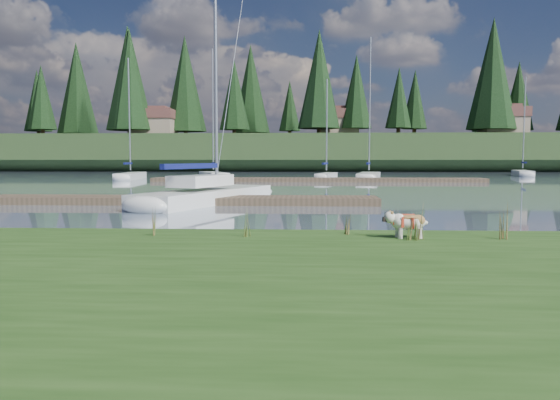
{
  "coord_description": "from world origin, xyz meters",
  "views": [
    {
      "loc": [
        1.08,
        -13.0,
        1.87
      ],
      "look_at": [
        0.5,
        -0.5,
        0.9
      ],
      "focal_mm": 35.0,
      "sensor_mm": 36.0,
      "label": 1
    }
  ],
  "objects": [
    {
      "name": "sailboat_bg_5",
      "position": [
        23.89,
        45.67,
        0.32
      ],
      "size": [
        3.01,
        7.31,
        10.35
      ],
      "rotation": [
        0.0,
        0.0,
        1.34
      ],
      "color": "silver",
      "rests_on": "ground"
    },
    {
      "name": "mud_lip",
      "position": [
        0.0,
        -1.6,
        0.07
      ],
      "size": [
        60.0,
        0.5,
        0.14
      ],
      "primitive_type": "cube",
      "color": "#33281C",
      "rests_on": "ground"
    },
    {
      "name": "sailboat_bg_1",
      "position": [
        -7.57,
        37.23,
        0.33
      ],
      "size": [
        4.18,
        7.95,
        11.8
      ],
      "rotation": [
        0.0,
        0.0,
        1.92
      ],
      "color": "silver",
      "rests_on": "ground"
    },
    {
      "name": "sailboat_bg_2",
      "position": [
        3.01,
        34.74,
        0.34
      ],
      "size": [
        2.31,
        5.72,
        8.7
      ],
      "rotation": [
        0.0,
        0.0,
        1.35
      ],
      "color": "silver",
      "rests_on": "ground"
    },
    {
      "name": "conifer_3",
      "position": [
        -10.0,
        72.0,
        11.74
      ],
      "size": [
        4.84,
        4.84,
        12.25
      ],
      "color": "#382619",
      "rests_on": "ridge"
    },
    {
      "name": "weed_4",
      "position": [
        3.06,
        -2.97,
        0.54
      ],
      "size": [
        0.17,
        0.14,
        0.46
      ],
      "color": "#475B23",
      "rests_on": "bank"
    },
    {
      "name": "dock_far",
      "position": [
        2.0,
        30.0,
        0.15
      ],
      "size": [
        26.0,
        2.2,
        0.3
      ],
      "primitive_type": "cube",
      "color": "#4C3D2C",
      "rests_on": "ground"
    },
    {
      "name": "house_0",
      "position": [
        -22.0,
        70.0,
        7.31
      ],
      "size": [
        6.3,
        5.3,
        4.65
      ],
      "color": "gray",
      "rests_on": "ridge"
    },
    {
      "name": "dock_near",
      "position": [
        -4.0,
        9.0,
        0.15
      ],
      "size": [
        16.0,
        2.0,
        0.3
      ],
      "primitive_type": "cube",
      "color": "#4C3D2C",
      "rests_on": "ground"
    },
    {
      "name": "bank",
      "position": [
        0.0,
        -6.0,
        0.17
      ],
      "size": [
        60.0,
        9.0,
        0.35
      ],
      "primitive_type": "cube",
      "color": "#2A4B1A",
      "rests_on": "ground"
    },
    {
      "name": "weed_0",
      "position": [
        -0.05,
        -2.55,
        0.57
      ],
      "size": [
        0.17,
        0.14,
        0.53
      ],
      "color": "#475B23",
      "rests_on": "bank"
    },
    {
      "name": "weed_2",
      "position": [
        3.17,
        -2.8,
        0.63
      ],
      "size": [
        0.17,
        0.14,
        0.66
      ],
      "color": "#475B23",
      "rests_on": "bank"
    },
    {
      "name": "conifer_1",
      "position": [
        -40.0,
        71.0,
        11.28
      ],
      "size": [
        4.4,
        4.4,
        11.3
      ],
      "color": "#382619",
      "rests_on": "ridge"
    },
    {
      "name": "sailboat_main",
      "position": [
        -2.72,
        10.01,
        0.42
      ],
      "size": [
        5.11,
        9.7,
        13.79
      ],
      "rotation": [
        0.0,
        0.0,
        1.22
      ],
      "color": "silver",
      "rests_on": "ground"
    },
    {
      "name": "weed_1",
      "position": [
        1.87,
        -2.16,
        0.52
      ],
      "size": [
        0.17,
        0.14,
        0.41
      ],
      "color": "#475B23",
      "rests_on": "bank"
    },
    {
      "name": "bulldog",
      "position": [
        3.03,
        -2.6,
        0.66
      ],
      "size": [
        0.85,
        0.4,
        0.5
      ],
      "rotation": [
        0.0,
        0.0,
        3.24
      ],
      "color": "silver",
      "rests_on": "bank"
    },
    {
      "name": "weed_3",
      "position": [
        -1.94,
        -2.52,
        0.59
      ],
      "size": [
        0.17,
        0.14,
        0.58
      ],
      "color": "#475B23",
      "rests_on": "bank"
    },
    {
      "name": "ridge",
      "position": [
        0.0,
        73.0,
        2.5
      ],
      "size": [
        200.0,
        20.0,
        5.0
      ],
      "primitive_type": "cube",
      "color": "#203318",
      "rests_on": "ground"
    },
    {
      "name": "sailboat_bg_3",
      "position": [
        6.78,
        35.85,
        0.32
      ],
      "size": [
        3.11,
        8.62,
        12.38
      ],
      "rotation": [
        0.0,
        0.0,
        1.4
      ],
      "color": "silver",
      "rests_on": "ground"
    },
    {
      "name": "conifer_4",
      "position": [
        3.0,
        66.0,
        13.09
      ],
      "size": [
        6.16,
        6.16,
        15.1
      ],
      "color": "#382619",
      "rests_on": "ridge"
    },
    {
      "name": "house_1",
      "position": [
        6.0,
        71.0,
        7.31
      ],
      "size": [
        6.3,
        5.3,
        4.65
      ],
      "color": "gray",
      "rests_on": "ridge"
    },
    {
      "name": "weed_5",
      "position": [
        4.76,
        -2.68,
        0.65
      ],
      "size": [
        0.17,
        0.14,
        0.72
      ],
      "color": "#475B23",
      "rests_on": "bank"
    },
    {
      "name": "conifer_6",
      "position": [
        28.0,
        68.0,
        13.99
      ],
      "size": [
        7.04,
        7.04,
        17.0
      ],
      "color": "#382619",
      "rests_on": "ridge"
    },
    {
      "name": "sailboat_bg_0",
      "position": [
        -14.34,
        34.94,
        0.32
      ],
      "size": [
        2.02,
        7.37,
        10.63
      ],
      "rotation": [
        0.0,
        0.0,
        1.65
      ],
      "color": "silver",
      "rests_on": "ground"
    },
    {
      "name": "conifer_5",
      "position": [
        15.0,
        70.0,
        10.83
      ],
      "size": [
        3.96,
        3.96,
        10.35
      ],
      "color": "#382619",
      "rests_on": "ridge"
    },
    {
      "name": "conifer_2",
      "position": [
        -25.0,
        68.0,
        13.54
      ],
      "size": [
        6.6,
        6.6,
        16.05
      ],
      "color": "#382619",
      "rests_on": "ridge"
    },
    {
      "name": "house_2",
      "position": [
        30.0,
        69.0,
        7.31
      ],
      "size": [
        6.3,
        5.3,
        4.65
      ],
      "color": "gray",
      "rests_on": "ridge"
    },
    {
      "name": "ground",
      "position": [
        0.0,
        30.0,
        0.0
      ],
      "size": [
        200.0,
        200.0,
        0.0
      ],
      "primitive_type": "plane",
      "color": "gray",
      "rests_on": "ground"
    }
  ]
}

